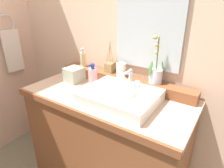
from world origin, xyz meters
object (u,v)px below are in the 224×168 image
(potted_plant, at_px, (156,73))
(hand_towel, at_px, (13,51))
(reed_diffuser, at_px, (110,67))
(tumbler_cup, at_px, (121,70))
(lotion_bottle, at_px, (93,76))
(tissue_box, at_px, (74,75))
(soap_dispenser, at_px, (83,59))
(soap_bar, at_px, (112,80))
(sink_basin, at_px, (119,97))

(potted_plant, relative_size, hand_towel, 0.84)
(potted_plant, bearing_deg, reed_diffuser, 177.98)
(tumbler_cup, distance_m, lotion_bottle, 0.22)
(hand_towel, bearing_deg, tissue_box, 2.82)
(soap_dispenser, bearing_deg, hand_towel, -164.12)
(soap_bar, height_order, hand_towel, hand_towel)
(sink_basin, bearing_deg, soap_bar, 138.58)
(soap_dispenser, bearing_deg, sink_basin, -26.91)
(soap_bar, height_order, soap_dispenser, soap_dispenser)
(soap_bar, distance_m, reed_diffuser, 0.21)
(potted_plant, relative_size, reed_diffuser, 1.32)
(sink_basin, distance_m, lotion_bottle, 0.34)
(sink_basin, bearing_deg, lotion_bottle, 158.26)
(soap_bar, bearing_deg, lotion_bottle, 176.47)
(reed_diffuser, bearing_deg, tissue_box, -142.94)
(potted_plant, height_order, hand_towel, potted_plant)
(tissue_box, bearing_deg, potted_plant, 14.48)
(potted_plant, bearing_deg, hand_towel, -171.85)
(potted_plant, xyz_separation_m, lotion_bottle, (-0.44, -0.14, -0.07))
(lotion_bottle, bearing_deg, potted_plant, 17.88)
(lotion_bottle, xyz_separation_m, hand_towel, (-0.94, -0.06, 0.08))
(reed_diffuser, bearing_deg, lotion_bottle, -108.05)
(tissue_box, bearing_deg, reed_diffuser, 37.06)
(reed_diffuser, bearing_deg, hand_towel, -167.95)
(soap_bar, xyz_separation_m, tissue_box, (-0.36, -0.01, -0.03))
(tumbler_cup, distance_m, tissue_box, 0.39)
(reed_diffuser, distance_m, tissue_box, 0.29)
(tumbler_cup, height_order, lotion_bottle, tumbler_cup)
(potted_plant, height_order, soap_dispenser, potted_plant)
(tumbler_cup, bearing_deg, soap_bar, -87.71)
(tissue_box, bearing_deg, hand_towel, -177.18)
(potted_plant, height_order, tissue_box, potted_plant)
(sink_basin, height_order, soap_dispenser, soap_dispenser)
(sink_basin, bearing_deg, soap_dispenser, 153.09)
(sink_basin, bearing_deg, potted_plant, 64.32)
(sink_basin, relative_size, reed_diffuser, 1.86)
(sink_basin, relative_size, potted_plant, 1.40)
(sink_basin, distance_m, reed_diffuser, 0.39)
(soap_bar, xyz_separation_m, soap_dispenser, (-0.41, 0.16, 0.05))
(soap_dispenser, distance_m, tissue_box, 0.19)
(reed_diffuser, xyz_separation_m, lotion_bottle, (-0.05, -0.16, -0.04))
(soap_dispenser, xyz_separation_m, tissue_box, (0.04, -0.17, -0.08))
(potted_plant, xyz_separation_m, reed_diffuser, (-0.39, 0.01, -0.03))
(sink_basin, xyz_separation_m, lotion_bottle, (-0.31, 0.12, 0.04))
(soap_dispenser, distance_m, tumbler_cup, 0.40)
(lotion_bottle, bearing_deg, sink_basin, -21.74)
(soap_dispenser, bearing_deg, soap_bar, -21.30)
(tumbler_cup, relative_size, tissue_box, 0.80)
(soap_dispenser, height_order, reed_diffuser, reed_diffuser)
(lotion_bottle, bearing_deg, soap_bar, -3.53)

